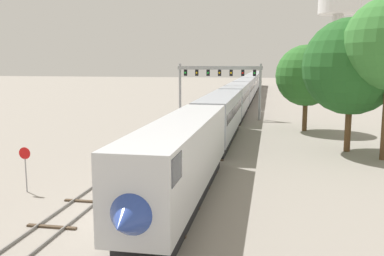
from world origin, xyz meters
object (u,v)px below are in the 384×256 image
signal_gantry (219,78)px  passenger_train (245,91)px  water_tower (339,13)px  trackside_tree_left (306,76)px  stop_sign (25,163)px  trackside_tree_mid (351,66)px

signal_gantry → passenger_train: bearing=84.1°
signal_gantry → water_tower: water_tower is taller
passenger_train → trackside_tree_left: trackside_tree_left is taller
passenger_train → stop_sign: 59.88m
passenger_train → water_tower: water_tower is taller
trackside_tree_mid → stop_sign: bearing=-142.8°
trackside_tree_mid → water_tower: bearing=83.1°
passenger_train → stop_sign: size_ratio=47.62×
trackside_tree_left → trackside_tree_mid: trackside_tree_mid is taller
passenger_train → signal_gantry: signal_gantry is taller
signal_gantry → stop_sign: signal_gantry is taller
passenger_train → trackside_tree_left: bearing=-73.6°
signal_gantry → stop_sign: size_ratio=4.20×
signal_gantry → trackside_tree_mid: 25.01m
passenger_train → water_tower: size_ratio=5.46×
stop_sign → passenger_train: bearing=80.4°
water_tower → trackside_tree_left: bearing=-100.9°
trackside_tree_mid → signal_gantry: bearing=124.8°
passenger_train → trackside_tree_mid: (12.00, -42.36, 5.11)m
water_tower → trackside_tree_mid: 73.93m
signal_gantry → trackside_tree_left: 14.41m
stop_sign → trackside_tree_left: (19.04, 28.22, 4.65)m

